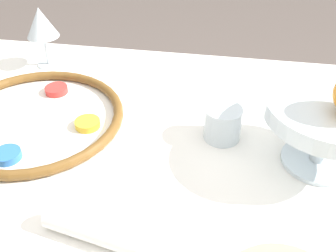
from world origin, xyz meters
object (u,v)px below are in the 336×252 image
Objects in this scene: wine_glass at (41,24)px; napkin_roll at (93,230)px; cup_mid at (223,123)px; fruit_stand at (330,116)px; seder_plate at (35,119)px.

napkin_roll is at bearing -60.30° from wine_glass.
wine_glass reaches higher than cup_mid.
wine_glass is at bearing 156.64° from fruit_stand.
wine_glass is 0.69m from fruit_stand.
cup_mid is (-0.18, 0.05, -0.07)m from fruit_stand.
wine_glass is at bearing 107.63° from seder_plate.
fruit_stand is 1.39× the size of napkin_roll.
wine_glass is at bearing 153.57° from cup_mid.
cup_mid is (0.38, 0.02, 0.02)m from seder_plate.
seder_plate is at bearing 177.67° from fruit_stand.
cup_mid is (0.46, -0.23, -0.08)m from wine_glass.
seder_plate is at bearing -176.47° from cup_mid.
napkin_roll is 0.32m from cup_mid.
cup_mid is at bearing 165.34° from fruit_stand.
fruit_stand reaches higher than seder_plate.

